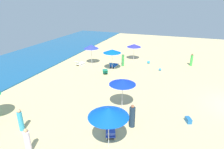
{
  "coord_description": "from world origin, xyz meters",
  "views": [
    {
      "loc": [
        -16.23,
        4.61,
        8.11
      ],
      "look_at": [
        0.41,
        10.81,
        1.18
      ],
      "focal_mm": 31.62,
      "sensor_mm": 36.0,
      "label": 1
    }
  ],
  "objects_px": {
    "umbrella_0": "(122,82)",
    "cooler_box_2": "(188,120)",
    "umbrella_2": "(134,46)",
    "umbrella_4": "(112,51)",
    "umbrella_5": "(108,112)",
    "beachgoer_3": "(28,141)",
    "lounge_chair_1_0": "(80,63)",
    "beachgoer_2": "(21,120)",
    "lounge_chair_4_1": "(114,65)",
    "beach_ball_1": "(160,69)",
    "lounge_chair_5_0": "(111,133)",
    "beachgoer_1": "(123,60)",
    "beachgoer_4": "(132,117)",
    "beachgoer_0": "(192,60)",
    "lounge_chair_4_0": "(105,71)",
    "umbrella_1": "(91,47)",
    "beach_ball_0": "(149,62)"
  },
  "relations": [
    {
      "from": "beachgoer_0",
      "to": "beachgoer_2",
      "type": "bearing_deg",
      "value": -55.86
    },
    {
      "from": "beachgoer_4",
      "to": "beachgoer_1",
      "type": "bearing_deg",
      "value": -60.42
    },
    {
      "from": "lounge_chair_1_0",
      "to": "beachgoer_2",
      "type": "bearing_deg",
      "value": 114.56
    },
    {
      "from": "beach_ball_0",
      "to": "umbrella_2",
      "type": "bearing_deg",
      "value": 67.88
    },
    {
      "from": "umbrella_5",
      "to": "cooler_box_2",
      "type": "distance_m",
      "value": 6.41
    },
    {
      "from": "lounge_chair_5_0",
      "to": "umbrella_0",
      "type": "bearing_deg",
      "value": -105.61
    },
    {
      "from": "beach_ball_1",
      "to": "umbrella_2",
      "type": "bearing_deg",
      "value": 51.65
    },
    {
      "from": "umbrella_2",
      "to": "umbrella_4",
      "type": "bearing_deg",
      "value": 165.23
    },
    {
      "from": "umbrella_2",
      "to": "umbrella_5",
      "type": "distance_m",
      "value": 17.59
    },
    {
      "from": "beachgoer_0",
      "to": "beachgoer_1",
      "type": "xyz_separation_m",
      "value": [
        -3.12,
        8.13,
        0.02
      ]
    },
    {
      "from": "cooler_box_2",
      "to": "beachgoer_4",
      "type": "bearing_deg",
      "value": 92.07
    },
    {
      "from": "beachgoer_1",
      "to": "beachgoer_4",
      "type": "xyz_separation_m",
      "value": [
        -11.9,
        -4.39,
        -0.01
      ]
    },
    {
      "from": "beachgoer_2",
      "to": "lounge_chair_4_0",
      "type": "bearing_deg",
      "value": -71.58
    },
    {
      "from": "beach_ball_0",
      "to": "beach_ball_1",
      "type": "distance_m",
      "value": 2.93
    },
    {
      "from": "lounge_chair_1_0",
      "to": "lounge_chair_5_0",
      "type": "xyz_separation_m",
      "value": [
        -11.62,
        -8.63,
        -0.02
      ]
    },
    {
      "from": "umbrella_1",
      "to": "beachgoer_4",
      "type": "xyz_separation_m",
      "value": [
        -11.15,
        -8.39,
        -1.56
      ]
    },
    {
      "from": "lounge_chair_4_1",
      "to": "umbrella_2",
      "type": "bearing_deg",
      "value": -107.9
    },
    {
      "from": "umbrella_0",
      "to": "beachgoer_1",
      "type": "xyz_separation_m",
      "value": [
        9.84,
        3.03,
        -1.46
      ]
    },
    {
      "from": "umbrella_2",
      "to": "beach_ball_0",
      "type": "distance_m",
      "value": 3.08
    },
    {
      "from": "lounge_chair_4_1",
      "to": "umbrella_5",
      "type": "bearing_deg",
      "value": 112.19
    },
    {
      "from": "beachgoer_3",
      "to": "beachgoer_0",
      "type": "bearing_deg",
      "value": 13.17
    },
    {
      "from": "umbrella_1",
      "to": "beachgoer_4",
      "type": "bearing_deg",
      "value": -143.04
    },
    {
      "from": "umbrella_4",
      "to": "beach_ball_0",
      "type": "height_order",
      "value": "umbrella_4"
    },
    {
      "from": "beachgoer_2",
      "to": "umbrella_0",
      "type": "bearing_deg",
      "value": -112.45
    },
    {
      "from": "lounge_chair_4_1",
      "to": "beachgoer_2",
      "type": "bearing_deg",
      "value": 87.98
    },
    {
      "from": "beachgoer_0",
      "to": "beach_ball_1",
      "type": "height_order",
      "value": "beachgoer_0"
    },
    {
      "from": "lounge_chair_4_0",
      "to": "beachgoer_1",
      "type": "xyz_separation_m",
      "value": [
        3.3,
        -1.07,
        0.52
      ]
    },
    {
      "from": "umbrella_4",
      "to": "beachgoer_0",
      "type": "distance_m",
      "value": 10.34
    },
    {
      "from": "umbrella_0",
      "to": "beach_ball_1",
      "type": "distance_m",
      "value": 10.0
    },
    {
      "from": "beachgoer_1",
      "to": "beachgoer_2",
      "type": "xyz_separation_m",
      "value": [
        -14.81,
        2.25,
        -0.02
      ]
    },
    {
      "from": "umbrella_2",
      "to": "beachgoer_4",
      "type": "height_order",
      "value": "umbrella_2"
    },
    {
      "from": "umbrella_1",
      "to": "beachgoer_4",
      "type": "relative_size",
      "value": 1.55
    },
    {
      "from": "umbrella_0",
      "to": "beachgoer_0",
      "type": "distance_m",
      "value": 14.0
    },
    {
      "from": "umbrella_0",
      "to": "cooler_box_2",
      "type": "xyz_separation_m",
      "value": [
        -0.24,
        -4.92,
        -2.06
      ]
    },
    {
      "from": "umbrella_2",
      "to": "cooler_box_2",
      "type": "distance_m",
      "value": 15.14
    },
    {
      "from": "umbrella_2",
      "to": "beachgoer_1",
      "type": "distance_m",
      "value": 3.34
    },
    {
      "from": "beach_ball_0",
      "to": "lounge_chair_4_1",
      "type": "bearing_deg",
      "value": 128.02
    },
    {
      "from": "lounge_chair_4_0",
      "to": "beachgoer_2",
      "type": "xyz_separation_m",
      "value": [
        -11.5,
        1.18,
        0.51
      ]
    },
    {
      "from": "lounge_chair_1_0",
      "to": "lounge_chair_5_0",
      "type": "relative_size",
      "value": 1.1
    },
    {
      "from": "umbrella_1",
      "to": "beachgoer_0",
      "type": "bearing_deg",
      "value": -72.35
    },
    {
      "from": "umbrella_1",
      "to": "beachgoer_3",
      "type": "bearing_deg",
      "value": -166.89
    },
    {
      "from": "umbrella_1",
      "to": "beachgoer_3",
      "type": "xyz_separation_m",
      "value": [
        -15.48,
        -3.61,
        -1.59
      ]
    },
    {
      "from": "lounge_chair_4_1",
      "to": "beachgoer_3",
      "type": "xyz_separation_m",
      "value": [
        -15.35,
        -0.51,
        0.48
      ]
    },
    {
      "from": "beachgoer_3",
      "to": "beachgoer_2",
      "type": "bearing_deg",
      "value": 89.58
    },
    {
      "from": "lounge_chair_4_1",
      "to": "beach_ball_1",
      "type": "bearing_deg",
      "value": -169.77
    },
    {
      "from": "lounge_chair_4_0",
      "to": "beach_ball_0",
      "type": "height_order",
      "value": "lounge_chair_4_0"
    },
    {
      "from": "umbrella_1",
      "to": "cooler_box_2",
      "type": "bearing_deg",
      "value": -127.95
    },
    {
      "from": "umbrella_0",
      "to": "cooler_box_2",
      "type": "bearing_deg",
      "value": -92.76
    },
    {
      "from": "beachgoer_4",
      "to": "beach_ball_1",
      "type": "distance_m",
      "value": 11.72
    },
    {
      "from": "umbrella_5",
      "to": "beachgoer_3",
      "type": "relative_size",
      "value": 1.67
    }
  ]
}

